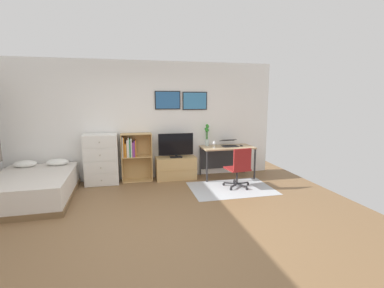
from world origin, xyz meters
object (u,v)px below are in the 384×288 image
Objects in this scene: bookshelf at (134,153)px; bamboo_vase at (207,135)px; office_chair at (239,167)px; desk at (226,151)px; laptop at (229,143)px; bed at (33,187)px; computer_mouse at (241,146)px; dresser at (101,159)px; wine_glass at (214,142)px; tv_stand at (176,168)px; television at (176,145)px.

bookshelf is 1.77m from bamboo_vase.
desk is at bearing 80.53° from office_chair.
bookshelf is at bearing 175.68° from laptop.
bed is 1.78× the size of bookshelf.
desk is (2.17, -0.09, -0.03)m from bookshelf.
office_chair is at bearing -25.45° from bookshelf.
dresser is at bearing 177.36° from computer_mouse.
bamboo_vase reaches higher than wine_glass.
wine_glass is (-0.35, -0.18, 0.26)m from desk.
bed is 2.10× the size of tv_stand.
dresser is at bearing 154.20° from office_chair.
laptop is 0.57m from bamboo_vase.
bamboo_vase is (-0.51, 0.14, 0.21)m from laptop.
desk is (1.21, -0.02, -0.18)m from television.
bed is 4.19m from laptop.
bookshelf is at bearing 171.49° from wine_glass.
office_chair is at bearing -39.22° from tv_stand.
office_chair is (-0.04, -0.92, -0.15)m from desk.
dresser is at bearing -174.31° from bookshelf.
tv_stand is 1.08m from bamboo_vase.
bamboo_vase is 2.90× the size of wine_glass.
computer_mouse is 0.86m from bamboo_vase.
television is 0.88m from wine_glass.
bookshelf reaches higher than laptop.
bookshelf is 2.70× the size of laptop.
bookshelf is 1.85m from wine_glass.
dresser reaches higher than desk.
tv_stand is (0.95, -0.05, -0.38)m from bookshelf.
office_chair is at bearing -66.75° from wine_glass.
desk is at bearing -15.81° from bamboo_vase.
office_chair reaches higher than tv_stand.
bed is 1.75× the size of dresser.
bamboo_vase is at bearing 103.93° from office_chair.
bookshelf is at bearing 147.27° from office_chair.
desk is 0.61m from bamboo_vase.
television is 4.48× the size of wine_glass.
bookshelf is at bearing 176.77° from tv_stand.
television is (-0.00, -0.02, 0.54)m from tv_stand.
laptop is at bearing -2.54° from tv_stand.
laptop is 2.24× the size of wine_glass.
dresser reaches higher than bookshelf.
bookshelf is at bearing 5.69° from dresser.
bamboo_vase is (2.42, 0.10, 0.46)m from dresser.
bookshelf reaches higher than desk.
dresser is 3.21m from computer_mouse.
dresser reaches higher than tv_stand.
dresser is 2.94m from laptop.
tv_stand is at bearing -173.78° from bamboo_vase.
dresser is at bearing 30.97° from bed.
dresser is at bearing 175.38° from wine_glass.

